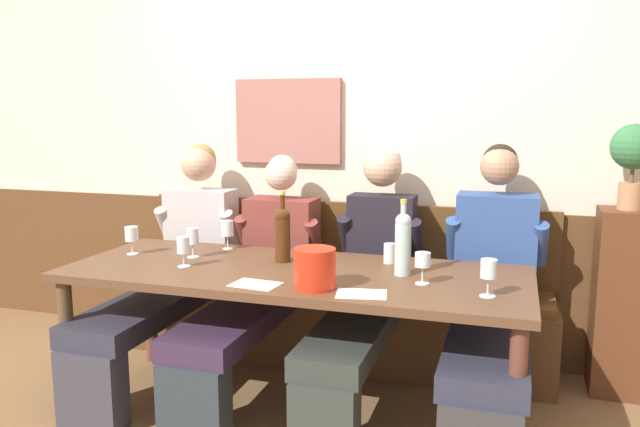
% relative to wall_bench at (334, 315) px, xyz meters
% --- Properties ---
extents(ground_plane, '(6.80, 6.80, 0.02)m').
position_rel_wall_bench_xyz_m(ground_plane, '(0.00, -0.83, -0.29)').
color(ground_plane, brown).
rests_on(ground_plane, ground).
extents(room_wall_back, '(6.80, 0.12, 2.80)m').
position_rel_wall_bench_xyz_m(room_wall_back, '(-0.00, 0.26, 1.12)').
color(room_wall_back, beige).
rests_on(room_wall_back, ground).
extents(wood_wainscot_panel, '(6.80, 0.03, 0.92)m').
position_rel_wall_bench_xyz_m(wood_wainscot_panel, '(0.00, 0.21, 0.18)').
color(wood_wainscot_panel, '#56361D').
rests_on(wood_wainscot_panel, ground).
extents(wall_bench, '(2.53, 0.42, 0.94)m').
position_rel_wall_bench_xyz_m(wall_bench, '(0.00, 0.00, 0.00)').
color(wall_bench, '#56361D').
rests_on(wall_bench, ground).
extents(dining_table, '(2.23, 0.86, 0.73)m').
position_rel_wall_bench_xyz_m(dining_table, '(0.00, -0.70, 0.38)').
color(dining_table, brown).
rests_on(dining_table, ground).
extents(person_right_seat, '(0.53, 1.30, 1.29)m').
position_rel_wall_bench_xyz_m(person_right_seat, '(-0.86, -0.38, 0.34)').
color(person_right_seat, '#37353F').
rests_on(person_right_seat, ground).
extents(person_center_right_seat, '(0.52, 1.31, 1.23)m').
position_rel_wall_bench_xyz_m(person_center_right_seat, '(-0.32, -0.38, 0.32)').
color(person_center_right_seat, '#293135').
rests_on(person_center_right_seat, ground).
extents(person_center_left_seat, '(0.48, 1.30, 1.31)m').
position_rel_wall_bench_xyz_m(person_center_left_seat, '(0.29, -0.37, 0.36)').
color(person_center_left_seat, '#303630').
rests_on(person_center_left_seat, ground).
extents(person_left_seat, '(0.52, 1.30, 1.32)m').
position_rel_wall_bench_xyz_m(person_left_seat, '(0.92, -0.36, 0.36)').
color(person_left_seat, '#333333').
rests_on(person_left_seat, ground).
extents(ice_bucket, '(0.18, 0.18, 0.18)m').
position_rel_wall_bench_xyz_m(ice_bucket, '(0.19, -0.97, 0.54)').
color(ice_bucket, red).
rests_on(ice_bucket, dining_table).
extents(wine_bottle_green_tall, '(0.08, 0.08, 0.36)m').
position_rel_wall_bench_xyz_m(wine_bottle_green_tall, '(0.52, -0.64, 0.61)').
color(wine_bottle_green_tall, '#ABC7BD').
rests_on(wine_bottle_green_tall, dining_table).
extents(wine_bottle_amber_mid, '(0.08, 0.08, 0.36)m').
position_rel_wall_bench_xyz_m(wine_bottle_amber_mid, '(-0.11, -0.56, 0.60)').
color(wine_bottle_amber_mid, '#45250D').
rests_on(wine_bottle_amber_mid, dining_table).
extents(wine_glass_center_rear, '(0.06, 0.06, 0.15)m').
position_rel_wall_bench_xyz_m(wine_glass_center_rear, '(-0.54, -0.81, 0.55)').
color(wine_glass_center_rear, silver).
rests_on(wine_glass_center_rear, dining_table).
extents(wine_glass_near_bucket, '(0.07, 0.07, 0.15)m').
position_rel_wall_bench_xyz_m(wine_glass_near_bucket, '(-0.94, -0.65, 0.56)').
color(wine_glass_near_bucket, silver).
rests_on(wine_glass_near_bucket, dining_table).
extents(wine_glass_by_bottle, '(0.07, 0.07, 0.16)m').
position_rel_wall_bench_xyz_m(wine_glass_by_bottle, '(-0.51, -0.38, 0.56)').
color(wine_glass_by_bottle, silver).
rests_on(wine_glass_by_bottle, dining_table).
extents(wine_glass_left_end, '(0.06, 0.06, 0.15)m').
position_rel_wall_bench_xyz_m(wine_glass_left_end, '(-0.59, -0.62, 0.56)').
color(wine_glass_left_end, silver).
rests_on(wine_glass_left_end, dining_table).
extents(wine_glass_mid_left, '(0.07, 0.07, 0.14)m').
position_rel_wall_bench_xyz_m(wine_glass_mid_left, '(0.63, -0.76, 0.55)').
color(wine_glass_mid_left, silver).
rests_on(wine_glass_mid_left, dining_table).
extents(wine_glass_center_front, '(0.07, 0.07, 0.16)m').
position_rel_wall_bench_xyz_m(wine_glass_center_front, '(0.91, -0.87, 0.56)').
color(wine_glass_center_front, silver).
rests_on(wine_glass_center_front, dining_table).
extents(water_tumbler_left, '(0.06, 0.06, 0.10)m').
position_rel_wall_bench_xyz_m(water_tumbler_left, '(0.42, -0.43, 0.50)').
color(water_tumbler_left, silver).
rests_on(water_tumbler_left, dining_table).
extents(tasting_sheet_left_guest, '(0.23, 0.19, 0.00)m').
position_rel_wall_bench_xyz_m(tasting_sheet_left_guest, '(0.41, -1.00, 0.45)').
color(tasting_sheet_left_guest, white).
rests_on(tasting_sheet_left_guest, dining_table).
extents(tasting_sheet_right_guest, '(0.22, 0.17, 0.00)m').
position_rel_wall_bench_xyz_m(tasting_sheet_right_guest, '(-0.07, -1.00, 0.45)').
color(tasting_sheet_right_guest, white).
rests_on(tasting_sheet_right_guest, dining_table).
extents(corner_pedestal, '(0.28, 0.28, 0.99)m').
position_rel_wall_bench_xyz_m(corner_pedestal, '(1.57, 0.03, 0.21)').
color(corner_pedestal, '#562E19').
rests_on(corner_pedestal, ground).
extents(potted_plant, '(0.23, 0.23, 0.44)m').
position_rel_wall_bench_xyz_m(potted_plant, '(1.57, 0.03, 1.00)').
color(potted_plant, '#A7734C').
rests_on(potted_plant, corner_pedestal).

